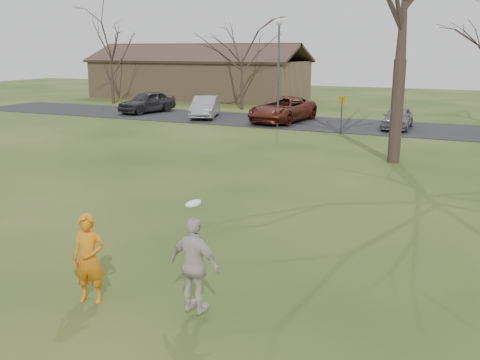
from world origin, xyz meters
name	(u,v)px	position (x,y,z in m)	size (l,w,h in m)	color
ground	(149,307)	(0.00, 0.00, 0.00)	(120.00, 120.00, 0.00)	#1E380F
parking_strip	(386,128)	(0.00, 25.00, 0.02)	(62.00, 6.50, 0.04)	black
player_defender	(89,259)	(-1.11, -0.25, 0.85)	(0.62, 0.41, 1.70)	orange
car_0	(147,102)	(-17.35, 25.41, 0.83)	(1.86, 4.62, 1.57)	#29282B
car_1	(205,107)	(-12.08, 24.64, 0.76)	(1.53, 4.39, 1.45)	gray
car_2	(283,109)	(-6.54, 24.82, 0.84)	(2.65, 5.74, 1.60)	#561E14
car_4	(398,118)	(0.68, 24.71, 0.69)	(1.53, 3.80, 1.29)	slate
catching_play	(195,265)	(0.99, -0.01, 1.00)	(1.04, 0.53, 1.99)	beige
building	(198,78)	(-20.00, 38.00, 1.93)	(20.60, 8.50, 5.14)	#8C6D4C
lamp_post	(279,60)	(-6.00, 22.50, 3.97)	(0.34, 0.34, 6.27)	#47474C
sign_yellow	(342,107)	(-2.00, 22.00, 1.45)	(0.35, 0.35, 2.08)	#47474C
small_tree_row	(475,60)	(4.38, 30.06, 3.89)	(55.00, 5.90, 8.50)	#352821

